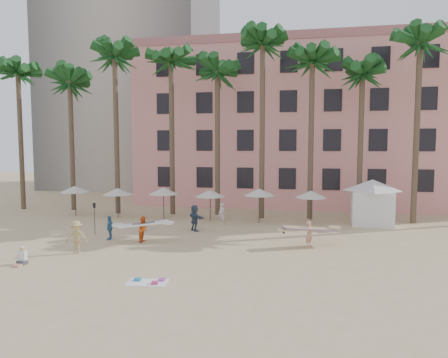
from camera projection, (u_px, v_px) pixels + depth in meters
name	position (u px, v px, depth m)	size (l,w,h in m)	color
ground	(176.00, 267.00, 20.11)	(120.00, 120.00, 0.00)	#D1B789
pink_hotel	(308.00, 128.00, 43.61)	(35.00, 14.00, 16.00)	pink
grey_tower	(135.00, 16.00, 58.49)	(22.00, 18.00, 50.00)	#A89E8E
palm_row	(234.00, 64.00, 33.60)	(44.40, 5.40, 16.30)	brown
umbrella_row	(186.00, 192.00, 32.70)	(22.50, 2.70, 2.73)	#332B23
cabana	(372.00, 198.00, 30.96)	(4.83, 4.83, 3.50)	white
beach_towel	(149.00, 282.00, 17.91)	(1.90, 1.19, 0.14)	white
carrier_yellow	(309.00, 232.00, 24.13)	(3.32, 1.95, 1.60)	tan
carrier_white	(144.00, 228.00, 25.38)	(3.22, 1.86, 1.65)	orange
beachgoers	(151.00, 225.00, 26.30)	(7.68, 10.20, 1.89)	#384C63
paddle	(95.00, 215.00, 27.25)	(0.18, 0.04, 2.23)	black
seated_man	(22.00, 259.00, 20.55)	(0.41, 0.72, 0.93)	#3F3F4C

